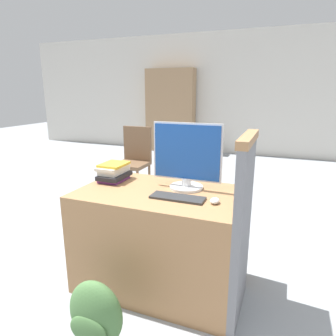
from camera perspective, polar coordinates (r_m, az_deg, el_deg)
ground_plane at (r=2.30m, az=-5.53°, el=-25.82°), size 20.00×20.00×0.00m
wall_back at (r=7.29m, az=15.44°, el=13.38°), size 12.00×0.06×2.80m
desk at (r=2.36m, az=-1.55°, el=-13.25°), size 1.19×0.75×0.77m
carrel_divider at (r=2.03m, az=13.97°, el=-11.03°), size 0.07×0.55×1.23m
monitor at (r=2.21m, az=3.61°, el=1.98°), size 0.53×0.25×0.50m
keyboard at (r=2.05m, az=1.83°, el=-5.67°), size 0.37×0.13×0.02m
mouse at (r=1.99m, az=8.89°, el=-6.17°), size 0.06×0.09×0.04m
book_stack at (r=2.49m, az=-10.26°, el=-0.72°), size 0.20×0.29×0.14m
backpack at (r=2.01m, az=-13.72°, el=-25.55°), size 0.35×0.20×0.42m
far_chair at (r=4.39m, az=-6.47°, el=2.07°), size 0.44×0.44×0.98m
bookshelf_far at (r=7.52m, az=0.43°, el=10.84°), size 1.21×0.32×2.00m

